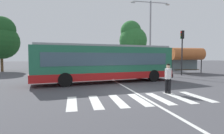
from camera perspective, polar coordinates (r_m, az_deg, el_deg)
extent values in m
plane|color=#47474C|center=(11.07, 5.30, -7.75)|extent=(160.00, 160.00, 0.00)
cylinder|color=black|center=(17.71, 8.62, -2.01)|extent=(1.04, 0.46, 1.00)
cylinder|color=black|center=(15.75, 12.95, -2.71)|extent=(1.04, 0.46, 1.00)
cylinder|color=black|center=(15.37, -15.70, -2.89)|extent=(1.04, 0.46, 1.00)
cylinder|color=black|center=(13.05, -14.59, -3.94)|extent=(1.04, 0.46, 1.00)
cube|color=#236B4C|center=(14.92, -2.03, 1.38)|extent=(11.72, 4.42, 2.55)
cube|color=red|center=(14.98, -2.02, -2.44)|extent=(11.84, 4.46, 0.55)
cube|color=#3D5666|center=(14.91, -2.03, 2.56)|extent=(10.38, 4.24, 0.96)
cube|color=#3D5666|center=(17.70, 15.72, 2.21)|extent=(0.41, 2.22, 1.63)
cube|color=black|center=(17.70, 15.76, 5.10)|extent=(0.38, 1.92, 0.28)
cube|color=#99999E|center=(14.94, -2.04, 6.58)|extent=(11.24, 4.14, 0.16)
cube|color=#28282B|center=(17.84, 15.94, -2.28)|extent=(0.54, 2.53, 0.36)
cylinder|color=black|center=(10.94, 16.82, -5.74)|extent=(0.16, 0.16, 0.85)
cylinder|color=black|center=(10.89, 17.69, -5.79)|extent=(0.16, 0.16, 0.85)
cube|color=white|center=(10.83, 17.32, -1.97)|extent=(0.47, 0.46, 0.60)
cylinder|color=white|center=(10.61, 16.92, -2.24)|extent=(0.10, 0.10, 0.55)
cylinder|color=white|center=(11.06, 17.69, -2.03)|extent=(0.10, 0.10, 0.55)
sphere|color=tan|center=(10.80, 17.35, 0.19)|extent=(0.22, 0.22, 0.22)
sphere|color=black|center=(10.80, 17.36, 0.54)|extent=(0.19, 0.19, 0.19)
cylinder|color=black|center=(28.30, -18.59, -0.56)|extent=(0.26, 0.66, 0.64)
cylinder|color=black|center=(28.02, -15.23, -0.54)|extent=(0.26, 0.66, 0.64)
cylinder|color=black|center=(25.58, -19.83, -0.97)|extent=(0.26, 0.66, 0.64)
cylinder|color=black|center=(25.26, -16.13, -0.95)|extent=(0.26, 0.66, 0.64)
cube|color=#AD1E1E|center=(26.76, -17.44, -0.06)|extent=(2.22, 4.65, 0.52)
cube|color=#3D5666|center=(26.65, -17.49, 0.96)|extent=(1.79, 2.30, 0.44)
cube|color=#AD1E1E|center=(26.64, -17.50, 1.35)|extent=(1.70, 2.11, 0.09)
cylinder|color=black|center=(28.68, -13.43, -0.43)|extent=(0.25, 0.65, 0.64)
cylinder|color=black|center=(28.57, -10.08, -0.41)|extent=(0.25, 0.65, 0.64)
cylinder|color=black|center=(25.91, -14.01, -0.82)|extent=(0.25, 0.65, 0.64)
cylinder|color=black|center=(25.79, -10.31, -0.80)|extent=(0.25, 0.65, 0.64)
cube|color=#196B70|center=(27.20, -11.96, 0.07)|extent=(2.15, 4.62, 0.52)
cube|color=#3D5666|center=(27.09, -11.98, 1.07)|extent=(1.76, 2.27, 0.44)
cube|color=#196B70|center=(27.09, -11.99, 1.46)|extent=(1.67, 2.09, 0.09)
cylinder|color=black|center=(28.44, -7.96, -0.41)|extent=(0.23, 0.65, 0.64)
cylinder|color=black|center=(28.53, -4.60, -0.37)|extent=(0.23, 0.65, 0.64)
cylinder|color=black|center=(25.66, -7.82, -0.80)|extent=(0.23, 0.65, 0.64)
cylinder|color=black|center=(25.75, -4.09, -0.76)|extent=(0.23, 0.65, 0.64)
cube|color=#234293|center=(27.06, -6.13, 0.10)|extent=(2.06, 4.59, 0.52)
cube|color=#3D5666|center=(26.95, -6.12, 1.11)|extent=(1.71, 2.24, 0.44)
cube|color=#234293|center=(26.94, -6.12, 1.50)|extent=(1.63, 2.06, 0.09)
cylinder|color=black|center=(28.29, -2.31, -0.40)|extent=(0.23, 0.65, 0.64)
cylinder|color=black|center=(28.57, 1.02, -0.36)|extent=(0.23, 0.65, 0.64)
cylinder|color=black|center=(25.54, -1.47, -0.79)|extent=(0.23, 0.65, 0.64)
cylinder|color=black|center=(25.84, 2.20, -0.74)|extent=(0.23, 0.65, 0.64)
cube|color=#C6B793|center=(27.03, -0.16, 0.12)|extent=(2.00, 4.57, 0.52)
cube|color=#3D5666|center=(26.92, -0.12, 1.13)|extent=(1.69, 2.22, 0.44)
cube|color=#C6B793|center=(26.91, -0.12, 1.52)|extent=(1.61, 2.04, 0.09)
cylinder|color=black|center=(29.46, 2.96, -0.25)|extent=(0.25, 0.65, 0.64)
cylinder|color=black|center=(29.82, 6.12, -0.23)|extent=(0.25, 0.65, 0.64)
cylinder|color=black|center=(26.73, 4.08, -0.61)|extent=(0.25, 0.65, 0.64)
cylinder|color=black|center=(27.13, 7.54, -0.58)|extent=(0.25, 0.65, 0.64)
cube|color=white|center=(28.26, 5.16, 0.24)|extent=(2.16, 4.63, 0.52)
cube|color=#3D5666|center=(28.15, 5.20, 1.20)|extent=(1.76, 2.28, 0.44)
cube|color=white|center=(28.14, 5.20, 1.58)|extent=(1.68, 2.09, 0.09)
cylinder|color=#28282B|center=(21.96, 21.20, 2.93)|extent=(0.14, 0.14, 4.15)
cube|color=black|center=(22.10, 21.34, 9.49)|extent=(0.28, 0.32, 0.90)
cylinder|color=red|center=(22.04, 20.98, 10.22)|extent=(0.04, 0.20, 0.20)
cylinder|color=#463707|center=(22.00, 20.96, 9.45)|extent=(0.04, 0.20, 0.20)
cylinder|color=#093B10|center=(21.97, 20.94, 8.67)|extent=(0.04, 0.20, 0.20)
cylinder|color=#28282B|center=(23.96, 18.42, 0.78)|extent=(0.12, 0.12, 2.30)
cylinder|color=#28282B|center=(26.39, 26.37, 0.81)|extent=(0.12, 0.12, 2.30)
cube|color=slate|center=(25.69, 21.70, 1.12)|extent=(4.08, 0.04, 1.93)
cylinder|color=#BC602D|center=(25.10, 22.65, 3.83)|extent=(4.33, 1.54, 1.54)
cube|color=#4C3823|center=(25.15, 22.55, -0.80)|extent=(3.40, 0.36, 0.08)
cylinder|color=#939399|center=(22.48, 11.98, 8.96)|extent=(0.20, 0.20, 8.76)
cylinder|color=#939399|center=(23.74, 14.67, 19.02)|extent=(2.20, 0.10, 0.10)
ellipsoid|color=silver|center=(24.20, 17.11, 18.35)|extent=(0.60, 0.32, 0.20)
cylinder|color=#939399|center=(22.88, 9.44, 19.69)|extent=(2.20, 0.10, 0.10)
ellipsoid|color=silver|center=(22.48, 6.67, 19.67)|extent=(0.60, 0.32, 0.20)
cylinder|color=brown|center=(30.38, -31.43, 1.18)|extent=(0.36, 0.36, 2.54)
sphere|color=#1E5123|center=(30.45, -31.60, 6.82)|extent=(4.94, 4.94, 4.94)
sphere|color=#1E5123|center=(30.50, -31.45, 10.09)|extent=(3.71, 3.71, 3.71)
cylinder|color=brown|center=(34.11, 6.65, 2.47)|extent=(0.36, 0.36, 3.34)
sphere|color=#2D7033|center=(34.25, 6.68, 8.28)|extent=(5.14, 5.14, 5.14)
sphere|color=#2D7033|center=(34.65, 5.96, 11.22)|extent=(3.86, 3.86, 3.86)
cube|color=silver|center=(8.56, -12.57, -11.05)|extent=(0.45, 2.65, 0.01)
cube|color=silver|center=(8.62, -5.23, -10.89)|extent=(0.45, 2.65, 0.01)
cube|color=silver|center=(8.81, 1.89, -10.56)|extent=(0.45, 2.65, 0.01)
cube|color=silver|center=(9.13, 8.59, -10.11)|extent=(0.45, 2.65, 0.01)
cube|color=silver|center=(9.56, 14.74, -9.57)|extent=(0.45, 2.65, 0.01)
cube|color=silver|center=(10.09, 20.29, -8.99)|extent=(0.45, 2.65, 0.01)
cube|color=silver|center=(10.70, 25.23, -8.40)|extent=(0.45, 2.65, 0.01)
cube|color=silver|center=(13.03, 3.82, -6.06)|extent=(0.16, 24.00, 0.01)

